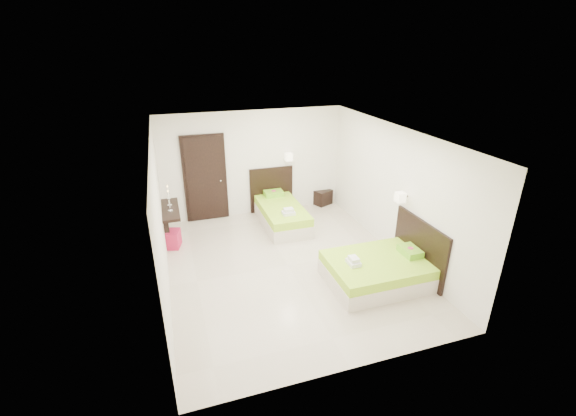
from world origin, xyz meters
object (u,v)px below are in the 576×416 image
object	(u,v)px
bed_double	(380,269)
ottoman	(171,239)
nightstand	(322,197)
bed_single	(281,213)

from	to	relation	value
bed_double	ottoman	size ratio (longest dim) A/B	4.76
nightstand	ottoman	bearing A→B (deg)	173.47
bed_single	ottoman	bearing A→B (deg)	-171.32
bed_single	ottoman	distance (m)	2.62
bed_single	bed_double	world-z (taller)	bed_single
bed_single	nightstand	size ratio (longest dim) A/B	4.20
bed_single	bed_double	size ratio (longest dim) A/B	1.05
bed_single	nightstand	world-z (taller)	bed_single
nightstand	ottoman	size ratio (longest dim) A/B	1.19
nightstand	bed_double	bearing A→B (deg)	-120.16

